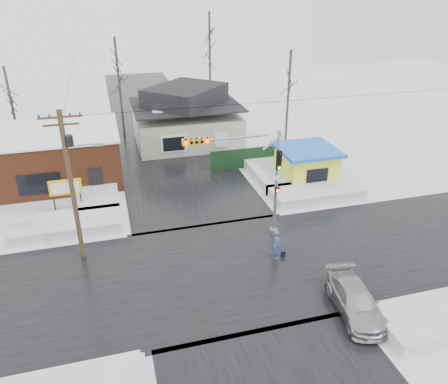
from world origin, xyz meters
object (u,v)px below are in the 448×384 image
object	(u,v)px
marquee_sign	(66,188)
pedestrian	(277,244)
traffic_signal	(253,172)
kiosk	(306,164)
car	(355,301)
utility_pole	(72,179)

from	to	relation	value
marquee_sign	pedestrian	bearing A→B (deg)	-37.24
pedestrian	marquee_sign	bearing A→B (deg)	60.51
traffic_signal	kiosk	xyz separation A→B (m)	(7.07, 7.03, -3.08)
kiosk	car	xyz separation A→B (m)	(-4.42, -15.16, -0.78)
traffic_signal	utility_pole	bearing A→B (deg)	177.05
kiosk	car	size ratio (longest dim) A/B	0.98
marquee_sign	car	bearing A→B (deg)	-46.16
utility_pole	pedestrian	distance (m)	12.21
marquee_sign	pedestrian	size ratio (longest dim) A/B	1.38
marquee_sign	traffic_signal	bearing A→B (deg)	-29.72
traffic_signal	car	distance (m)	9.39
marquee_sign	utility_pole	bearing A→B (deg)	-79.87
utility_pole	kiosk	bearing A→B (deg)	20.44
utility_pole	kiosk	world-z (taller)	utility_pole
marquee_sign	pedestrian	xyz separation A→B (m)	(12.09, -9.19, -1.00)
marquee_sign	kiosk	world-z (taller)	kiosk
pedestrian	traffic_signal	bearing A→B (deg)	21.58
traffic_signal	utility_pole	xyz separation A→B (m)	(-10.36, 0.53, 0.57)
traffic_signal	car	world-z (taller)	traffic_signal
pedestrian	car	bearing A→B (deg)	-152.24
traffic_signal	marquee_sign	size ratio (longest dim) A/B	2.75
kiosk	car	bearing A→B (deg)	-106.25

